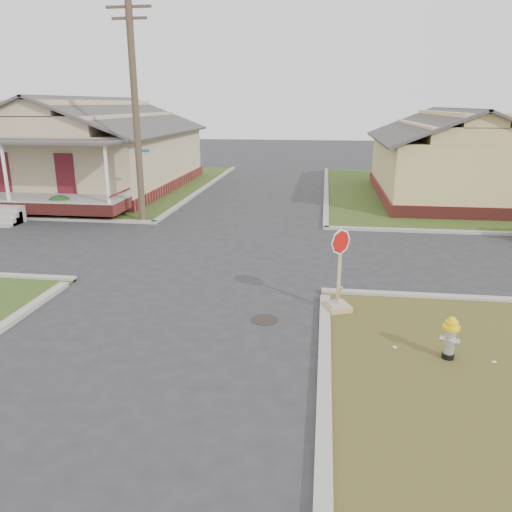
# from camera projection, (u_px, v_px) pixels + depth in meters

# --- Properties ---
(ground) EXTENTS (120.00, 120.00, 0.00)m
(ground) POSITION_uv_depth(u_px,v_px,m) (180.00, 307.00, 12.48)
(ground) COLOR #29292C
(ground) RESTS_ON ground
(verge_far_left) EXTENTS (19.00, 19.00, 0.05)m
(verge_far_left) POSITION_uv_depth(u_px,v_px,m) (59.00, 184.00, 31.20)
(verge_far_left) COLOR #30491A
(verge_far_left) RESTS_ON ground
(curbs) EXTENTS (80.00, 40.00, 0.12)m
(curbs) POSITION_uv_depth(u_px,v_px,m) (220.00, 251.00, 17.21)
(curbs) COLOR #A29C92
(curbs) RESTS_ON ground
(manhole) EXTENTS (0.64, 0.64, 0.01)m
(manhole) POSITION_uv_depth(u_px,v_px,m) (265.00, 320.00, 11.72)
(manhole) COLOR black
(manhole) RESTS_ON ground
(corner_house) EXTENTS (10.10, 15.50, 5.30)m
(corner_house) POSITION_uv_depth(u_px,v_px,m) (91.00, 150.00, 28.90)
(corner_house) COLOR maroon
(corner_house) RESTS_ON ground
(side_house_yellow) EXTENTS (7.60, 11.60, 4.70)m
(side_house_yellow) POSITION_uv_depth(u_px,v_px,m) (451.00, 157.00, 26.17)
(side_house_yellow) COLOR maroon
(side_house_yellow) RESTS_ON ground
(utility_pole) EXTENTS (1.80, 0.28, 9.00)m
(utility_pole) POSITION_uv_depth(u_px,v_px,m) (135.00, 109.00, 20.08)
(utility_pole) COLOR #423326
(utility_pole) RESTS_ON ground
(fire_hydrant) EXTENTS (0.33, 0.33, 0.88)m
(fire_hydrant) POSITION_uv_depth(u_px,v_px,m) (450.00, 336.00, 9.73)
(fire_hydrant) COLOR black
(fire_hydrant) RESTS_ON ground
(stop_sign) EXTENTS (0.58, 0.56, 2.04)m
(stop_sign) POSITION_uv_depth(u_px,v_px,m) (338.00, 293.00, 12.04)
(stop_sign) COLOR tan
(stop_sign) RESTS_ON ground
(hedge_right) EXTENTS (1.33, 1.09, 1.02)m
(hedge_right) POSITION_uv_depth(u_px,v_px,m) (60.00, 206.00, 21.88)
(hedge_right) COLOR #163B15
(hedge_right) RESTS_ON verge_far_left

